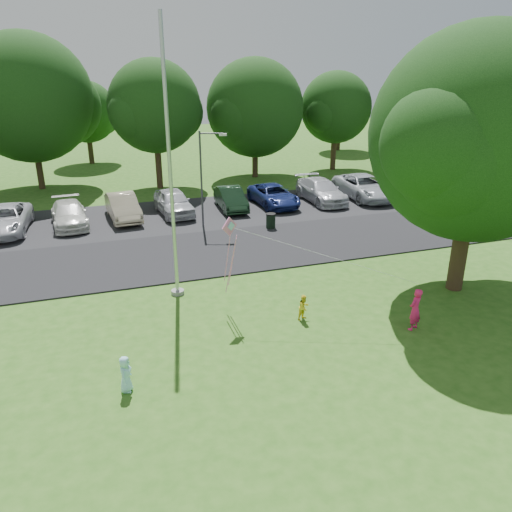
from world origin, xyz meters
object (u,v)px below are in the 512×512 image
object	(u,v)px
trash_can	(271,221)
big_tree	(476,140)
child_yellow	(304,307)
child_blue	(126,374)
street_lamp	(205,171)
kite	(233,239)
flagpole	(171,189)
woman	(415,309)

from	to	relation	value
trash_can	big_tree	bearing A→B (deg)	-66.07
trash_can	child_yellow	bearing A→B (deg)	-103.50
big_tree	child_blue	size ratio (longest dim) A/B	9.25
street_lamp	kite	distance (m)	10.19
flagpole	street_lamp	xyz separation A→B (m)	(3.02, 7.93, -1.08)
big_tree	trash_can	bearing A→B (deg)	113.93
trash_can	woman	bearing A→B (deg)	-85.86
woman	child_yellow	size ratio (longest dim) A/B	1.61
woman	kite	distance (m)	6.54
trash_can	woman	size ratio (longest dim) A/B	0.57
flagpole	child_blue	xyz separation A→B (m)	(-2.41, -5.65, -3.63)
trash_can	child_blue	bearing A→B (deg)	-125.37
flagpole	kite	size ratio (longest dim) A/B	1.72
big_tree	street_lamp	bearing A→B (deg)	124.08
woman	child_yellow	world-z (taller)	woman
child_blue	big_tree	bearing A→B (deg)	-58.89
child_yellow	child_blue	world-z (taller)	child_blue
child_yellow	kite	size ratio (longest dim) A/B	0.16
trash_can	flagpole	bearing A→B (deg)	-133.75
child_yellow	big_tree	bearing A→B (deg)	-20.38
child_yellow	flagpole	bearing A→B (deg)	114.47
child_yellow	kite	bearing A→B (deg)	126.00
trash_can	kite	bearing A→B (deg)	-117.68
trash_can	child_yellow	distance (m)	10.21
street_lamp	child_yellow	size ratio (longest dim) A/B	5.57
child_yellow	kite	world-z (taller)	kite
flagpole	street_lamp	distance (m)	8.56
woman	child_blue	world-z (taller)	woman
big_tree	kite	size ratio (longest dim) A/B	1.70
flagpole	child_yellow	world-z (taller)	flagpole
street_lamp	child_yellow	bearing A→B (deg)	-66.83
street_lamp	trash_can	xyz separation A→B (m)	(3.20, -1.44, -2.66)
street_lamp	woman	distance (m)	13.98
flagpole	woman	xyz separation A→B (m)	(7.07, -5.24, -3.42)
flagpole	kite	bearing A→B (deg)	-52.34
flagpole	big_tree	world-z (taller)	flagpole
child_yellow	child_blue	size ratio (longest dim) A/B	0.87
trash_can	kite	xyz separation A→B (m)	(-4.54, -8.66, 2.38)
street_lamp	flagpole	bearing A→B (deg)	-91.77
trash_can	kite	distance (m)	10.07
child_yellow	child_blue	xyz separation A→B (m)	(-6.24, -2.22, 0.07)
flagpole	child_blue	size ratio (longest dim) A/B	9.38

